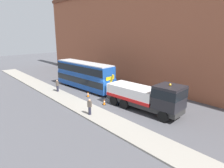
{
  "coord_description": "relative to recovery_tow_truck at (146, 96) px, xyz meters",
  "views": [
    {
      "loc": [
        18.82,
        -15.85,
        8.59
      ],
      "look_at": [
        0.13,
        0.5,
        2.0
      ],
      "focal_mm": 32.04,
      "sensor_mm": 36.0,
      "label": 1
    }
  ],
  "objects": [
    {
      "name": "ground_plane",
      "position": [
        -5.73,
        -0.54,
        -1.76
      ],
      "size": [
        120.0,
        120.0,
        0.0
      ],
      "primitive_type": "plane",
      "color": "#4C4C51"
    },
    {
      "name": "near_kerb",
      "position": [
        -5.73,
        -4.74,
        -1.68
      ],
      "size": [
        60.0,
        2.8,
        0.15
      ],
      "primitive_type": "cube",
      "color": "gray",
      "rests_on": "ground_plane"
    },
    {
      "name": "building_facade",
      "position": [
        -5.73,
        7.8,
        6.31
      ],
      "size": [
        60.0,
        1.5,
        16.0
      ],
      "color": "#935138",
      "rests_on": "ground_plane"
    },
    {
      "name": "recovery_tow_truck",
      "position": [
        0.0,
        0.0,
        0.0
      ],
      "size": [
        10.22,
        3.34,
        3.67
      ],
      "rotation": [
        0.0,
        0.0,
        0.08
      ],
      "color": "#2D2D2D",
      "rests_on": "ground_plane"
    },
    {
      "name": "double_decker_bus",
      "position": [
        -11.98,
        -0.04,
        0.47
      ],
      "size": [
        11.17,
        3.41,
        4.06
      ],
      "rotation": [
        0.0,
        0.0,
        0.08
      ],
      "color": "#19479E",
      "rests_on": "ground_plane"
    },
    {
      "name": "pedestrian_onlooker",
      "position": [
        -12.87,
        -4.1,
        -0.77
      ],
      "size": [
        0.42,
        0.48,
        1.71
      ],
      "rotation": [
        0.0,
        0.0,
        0.52
      ],
      "color": "#232333",
      "rests_on": "near_kerb"
    },
    {
      "name": "pedestrian_bystander",
      "position": [
        -3.0,
        -5.39,
        -0.77
      ],
      "size": [
        0.47,
        0.41,
        1.71
      ],
      "rotation": [
        0.0,
        0.0,
        2.04
      ],
      "color": "#232333",
      "rests_on": "near_kerb"
    },
    {
      "name": "traffic_cone_near_bus",
      "position": [
        -8.33,
        -1.94,
        -1.42
      ],
      "size": [
        0.36,
        0.36,
        0.72
      ],
      "color": "orange",
      "rests_on": "ground_plane"
    },
    {
      "name": "traffic_cone_midway",
      "position": [
        -4.55,
        -2.2,
        -1.42
      ],
      "size": [
        0.36,
        0.36,
        0.72
      ],
      "color": "orange",
      "rests_on": "ground_plane"
    }
  ]
}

